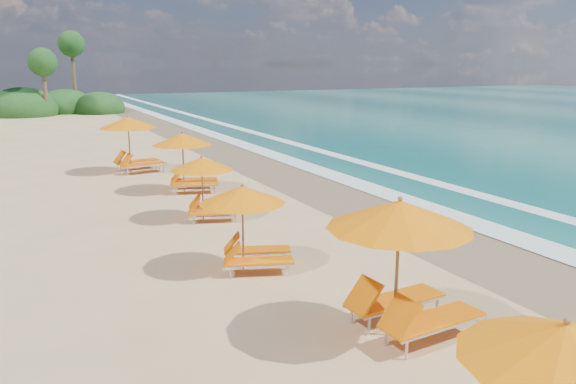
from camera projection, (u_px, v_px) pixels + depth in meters
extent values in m
plane|color=tan|center=(288.00, 232.00, 16.36)|extent=(160.00, 160.00, 0.00)
cube|color=#7E674B|center=(398.00, 216.00, 18.08)|extent=(4.00, 160.00, 0.01)
cube|color=white|center=(434.00, 210.00, 18.72)|extent=(1.20, 160.00, 0.01)
cube|color=white|center=(500.00, 200.00, 20.01)|extent=(0.80, 160.00, 0.01)
cone|color=orange|center=(565.00, 342.00, 5.81)|extent=(2.25, 2.25, 0.43)
sphere|color=olive|center=(567.00, 321.00, 5.75)|extent=(0.08, 0.08, 0.08)
cylinder|color=olive|center=(397.00, 271.00, 9.83)|extent=(0.06, 0.06, 2.49)
cone|color=orange|center=(399.00, 214.00, 9.60)|extent=(2.72, 2.72, 0.50)
sphere|color=olive|center=(400.00, 199.00, 9.54)|extent=(0.09, 0.09, 0.09)
cylinder|color=olive|center=(243.00, 229.00, 13.19)|extent=(0.05, 0.05, 2.00)
cone|color=orange|center=(242.00, 195.00, 13.00)|extent=(2.63, 2.63, 0.40)
sphere|color=olive|center=(242.00, 185.00, 12.95)|extent=(0.07, 0.07, 0.07)
cylinder|color=olive|center=(202.00, 189.00, 17.50)|extent=(0.05, 0.05, 1.95)
cone|color=orange|center=(202.00, 164.00, 17.32)|extent=(2.52, 2.52, 0.39)
sphere|color=olive|center=(201.00, 157.00, 17.27)|extent=(0.07, 0.07, 0.07)
cylinder|color=olive|center=(183.00, 163.00, 21.33)|extent=(0.06, 0.06, 2.22)
cone|color=orange|center=(182.00, 139.00, 21.12)|extent=(2.82, 2.82, 0.45)
sphere|color=olive|center=(182.00, 133.00, 21.06)|extent=(0.08, 0.08, 0.08)
cylinder|color=olive|center=(129.00, 145.00, 25.07)|extent=(0.06, 0.06, 2.47)
cone|color=orange|center=(128.00, 123.00, 24.84)|extent=(2.82, 2.82, 0.50)
sphere|color=olive|center=(128.00, 116.00, 24.78)|extent=(0.09, 0.09, 0.09)
ellipsoid|color=#163D14|center=(23.00, 109.00, 52.98)|extent=(6.40, 6.40, 4.16)
ellipsoid|color=#163D14|center=(66.00, 107.00, 56.47)|extent=(5.60, 5.60, 3.64)
ellipsoid|color=#163D14|center=(100.00, 108.00, 56.02)|extent=(5.00, 5.00, 3.25)
cylinder|color=brown|center=(45.00, 90.00, 51.67)|extent=(0.36, 0.36, 5.00)
sphere|color=#163D14|center=(43.00, 62.00, 51.11)|extent=(2.60, 2.60, 2.60)
cylinder|color=brown|center=(74.00, 78.00, 56.26)|extent=(0.36, 0.36, 6.80)
sphere|color=#163D14|center=(71.00, 44.00, 55.50)|extent=(2.60, 2.60, 2.60)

